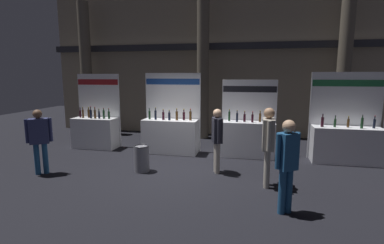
{
  "coord_description": "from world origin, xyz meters",
  "views": [
    {
      "loc": [
        1.92,
        -6.86,
        2.41
      ],
      "look_at": [
        0.29,
        0.65,
        1.15
      ],
      "focal_mm": 27.16,
      "sensor_mm": 36.0,
      "label": 1
    }
  ],
  "objects_px": {
    "exhibitor_booth_2": "(248,136)",
    "exhibitor_booth_0": "(96,129)",
    "trash_bin": "(142,158)",
    "visitor_3": "(217,136)",
    "exhibitor_booth_1": "(171,133)",
    "visitor_2": "(39,136)",
    "visitor_0": "(268,139)",
    "visitor_4": "(287,159)",
    "exhibitor_booth_3": "(346,141)"
  },
  "relations": [
    {
      "from": "exhibitor_booth_2",
      "to": "exhibitor_booth_0",
      "type": "bearing_deg",
      "value": -179.84
    },
    {
      "from": "trash_bin",
      "to": "visitor_3",
      "type": "height_order",
      "value": "visitor_3"
    },
    {
      "from": "exhibitor_booth_1",
      "to": "visitor_2",
      "type": "height_order",
      "value": "exhibitor_booth_1"
    },
    {
      "from": "exhibitor_booth_0",
      "to": "visitor_2",
      "type": "distance_m",
      "value": 2.67
    },
    {
      "from": "exhibitor_booth_2",
      "to": "trash_bin",
      "type": "relative_size",
      "value": 3.4
    },
    {
      "from": "exhibitor_booth_1",
      "to": "visitor_0",
      "type": "bearing_deg",
      "value": -38.46
    },
    {
      "from": "trash_bin",
      "to": "visitor_4",
      "type": "height_order",
      "value": "visitor_4"
    },
    {
      "from": "visitor_4",
      "to": "visitor_0",
      "type": "bearing_deg",
      "value": -110.32
    },
    {
      "from": "exhibitor_booth_0",
      "to": "exhibitor_booth_3",
      "type": "height_order",
      "value": "exhibitor_booth_3"
    },
    {
      "from": "exhibitor_booth_1",
      "to": "exhibitor_booth_3",
      "type": "relative_size",
      "value": 0.99
    },
    {
      "from": "exhibitor_booth_2",
      "to": "visitor_2",
      "type": "distance_m",
      "value": 5.56
    },
    {
      "from": "exhibitor_booth_3",
      "to": "visitor_4",
      "type": "distance_m",
      "value": 3.94
    },
    {
      "from": "exhibitor_booth_1",
      "to": "visitor_2",
      "type": "bearing_deg",
      "value": -134.51
    },
    {
      "from": "exhibitor_booth_3",
      "to": "visitor_4",
      "type": "bearing_deg",
      "value": -118.85
    },
    {
      "from": "exhibitor_booth_0",
      "to": "trash_bin",
      "type": "distance_m",
      "value": 3.1
    },
    {
      "from": "visitor_2",
      "to": "visitor_0",
      "type": "bearing_deg",
      "value": 148.8
    },
    {
      "from": "exhibitor_booth_2",
      "to": "visitor_3",
      "type": "bearing_deg",
      "value": -113.21
    },
    {
      "from": "exhibitor_booth_0",
      "to": "trash_bin",
      "type": "xyz_separation_m",
      "value": [
        2.39,
        -1.95,
        -0.28
      ]
    },
    {
      "from": "exhibitor_booth_0",
      "to": "visitor_0",
      "type": "distance_m",
      "value": 5.91
    },
    {
      "from": "visitor_0",
      "to": "exhibitor_booth_2",
      "type": "bearing_deg",
      "value": -168.59
    },
    {
      "from": "exhibitor_booth_2",
      "to": "visitor_0",
      "type": "xyz_separation_m",
      "value": [
        0.47,
        -2.33,
        0.44
      ]
    },
    {
      "from": "exhibitor_booth_0",
      "to": "visitor_2",
      "type": "height_order",
      "value": "exhibitor_booth_0"
    },
    {
      "from": "exhibitor_booth_2",
      "to": "visitor_0",
      "type": "relative_size",
      "value": 1.31
    },
    {
      "from": "visitor_3",
      "to": "visitor_4",
      "type": "xyz_separation_m",
      "value": [
        1.45,
        -1.87,
        0.05
      ]
    },
    {
      "from": "visitor_2",
      "to": "visitor_4",
      "type": "distance_m",
      "value": 5.68
    },
    {
      "from": "exhibitor_booth_1",
      "to": "visitor_0",
      "type": "distance_m",
      "value": 3.63
    },
    {
      "from": "visitor_4",
      "to": "exhibitor_booth_2",
      "type": "bearing_deg",
      "value": -111.21
    },
    {
      "from": "visitor_0",
      "to": "exhibitor_booth_3",
      "type": "bearing_deg",
      "value": 136.08
    },
    {
      "from": "exhibitor_booth_0",
      "to": "exhibitor_booth_1",
      "type": "distance_m",
      "value": 2.6
    },
    {
      "from": "visitor_0",
      "to": "exhibitor_booth_1",
      "type": "bearing_deg",
      "value": -128.43
    },
    {
      "from": "exhibitor_booth_1",
      "to": "exhibitor_booth_3",
      "type": "height_order",
      "value": "exhibitor_booth_3"
    },
    {
      "from": "exhibitor_booth_0",
      "to": "visitor_2",
      "type": "xyz_separation_m",
      "value": [
        0.07,
        -2.64,
        0.34
      ]
    },
    {
      "from": "visitor_0",
      "to": "visitor_4",
      "type": "distance_m",
      "value": 1.23
    },
    {
      "from": "exhibitor_booth_0",
      "to": "visitor_0",
      "type": "relative_size",
      "value": 1.41
    },
    {
      "from": "trash_bin",
      "to": "exhibitor_booth_3",
      "type": "bearing_deg",
      "value": 19.93
    },
    {
      "from": "exhibitor_booth_0",
      "to": "exhibitor_booth_2",
      "type": "distance_m",
      "value": 4.95
    },
    {
      "from": "exhibitor_booth_0",
      "to": "visitor_0",
      "type": "height_order",
      "value": "exhibitor_booth_0"
    },
    {
      "from": "visitor_0",
      "to": "visitor_3",
      "type": "height_order",
      "value": "visitor_0"
    },
    {
      "from": "exhibitor_booth_2",
      "to": "visitor_4",
      "type": "bearing_deg",
      "value": -78.16
    },
    {
      "from": "visitor_3",
      "to": "visitor_4",
      "type": "relative_size",
      "value": 0.96
    },
    {
      "from": "exhibitor_booth_3",
      "to": "visitor_2",
      "type": "bearing_deg",
      "value": -161.07
    },
    {
      "from": "exhibitor_booth_3",
      "to": "visitor_2",
      "type": "height_order",
      "value": "exhibitor_booth_3"
    },
    {
      "from": "exhibitor_booth_2",
      "to": "visitor_4",
      "type": "height_order",
      "value": "exhibitor_booth_2"
    },
    {
      "from": "visitor_0",
      "to": "visitor_4",
      "type": "xyz_separation_m",
      "value": [
        0.27,
        -1.19,
        -0.07
      ]
    },
    {
      "from": "exhibitor_booth_1",
      "to": "visitor_4",
      "type": "relative_size",
      "value": 1.48
    },
    {
      "from": "exhibitor_booth_2",
      "to": "trash_bin",
      "type": "height_order",
      "value": "exhibitor_booth_2"
    },
    {
      "from": "trash_bin",
      "to": "visitor_0",
      "type": "distance_m",
      "value": 3.13
    },
    {
      "from": "exhibitor_booth_3",
      "to": "visitor_0",
      "type": "distance_m",
      "value": 3.15
    },
    {
      "from": "exhibitor_booth_2",
      "to": "visitor_2",
      "type": "bearing_deg",
      "value": -151.41
    },
    {
      "from": "visitor_0",
      "to": "visitor_4",
      "type": "bearing_deg",
      "value": 12.75
    }
  ]
}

